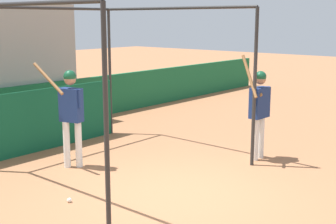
# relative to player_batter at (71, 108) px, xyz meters

# --- Properties ---
(ground_plane) EXTENTS (60.00, 60.00, 0.00)m
(ground_plane) POSITION_rel_player_batter_xyz_m (0.16, -2.45, -1.18)
(ground_plane) COLOR #9E6642
(batting_cage) EXTENTS (3.92, 4.17, 3.12)m
(batting_cage) POSITION_rel_player_batter_xyz_m (0.47, 0.74, 0.14)
(batting_cage) COLOR #282828
(batting_cage) RESTS_ON ground
(player_batter) EXTENTS (0.60, 0.83, 2.06)m
(player_batter) POSITION_rel_player_batter_xyz_m (0.00, 0.00, 0.00)
(player_batter) COLOR white
(player_batter) RESTS_ON ground
(player_waiting) EXTENTS (0.83, 0.54, 2.17)m
(player_waiting) POSITION_rel_player_batter_xyz_m (2.82, -2.51, -0.05)
(player_waiting) COLOR white
(player_waiting) RESTS_ON ground
(baseball) EXTENTS (0.07, 0.07, 0.07)m
(baseball) POSITION_rel_player_batter_xyz_m (-1.18, -1.40, -1.14)
(baseball) COLOR white
(baseball) RESTS_ON ground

